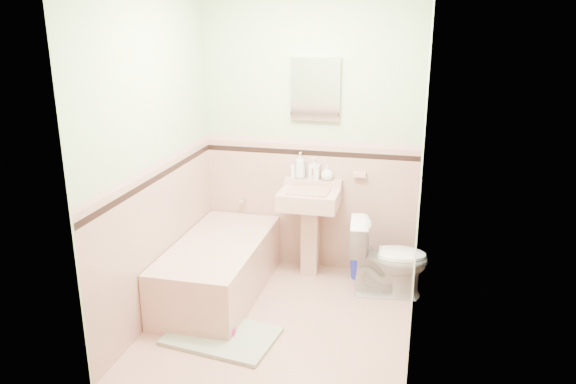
% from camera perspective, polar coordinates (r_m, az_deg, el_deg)
% --- Properties ---
extents(floor, '(2.20, 2.20, 0.00)m').
position_cam_1_polar(floor, '(4.58, -0.75, -12.94)').
color(floor, tan).
rests_on(floor, ground).
extents(wall_back, '(2.50, 0.00, 2.50)m').
position_cam_1_polar(wall_back, '(5.14, 2.23, 5.44)').
color(wall_back, '#F0DFC4').
rests_on(wall_back, ground).
extents(wall_front, '(2.50, 0.00, 2.50)m').
position_cam_1_polar(wall_front, '(3.09, -5.87, -2.91)').
color(wall_front, '#F0DFC4').
rests_on(wall_front, ground).
extents(wall_left, '(0.00, 2.50, 2.50)m').
position_cam_1_polar(wall_left, '(4.44, -13.44, 3.04)').
color(wall_left, '#F0DFC4').
rests_on(wall_left, ground).
extents(wall_right, '(0.00, 2.50, 2.50)m').
position_cam_1_polar(wall_right, '(3.98, 13.29, 1.37)').
color(wall_right, '#F0DFC4').
rests_on(wall_right, ground).
extents(wainscot_back, '(2.00, 0.00, 2.00)m').
position_cam_1_polar(wainscot_back, '(5.30, 2.12, -1.47)').
color(wainscot_back, tan).
rests_on(wainscot_back, ground).
extents(wainscot_front, '(2.00, 0.00, 2.00)m').
position_cam_1_polar(wainscot_front, '(3.38, -5.45, -13.22)').
color(wainscot_front, tan).
rests_on(wainscot_front, ground).
extents(wainscot_left, '(0.00, 2.20, 2.20)m').
position_cam_1_polar(wainscot_left, '(4.64, -12.74, -4.76)').
color(wainscot_left, tan).
rests_on(wainscot_left, ground).
extents(wainscot_right, '(0.00, 2.20, 2.20)m').
position_cam_1_polar(wainscot_right, '(4.20, 12.51, -7.17)').
color(wainscot_right, tan).
rests_on(wainscot_right, ground).
extents(accent_back, '(2.00, 0.00, 2.00)m').
position_cam_1_polar(accent_back, '(5.15, 2.17, 3.99)').
color(accent_back, black).
rests_on(accent_back, ground).
extents(accent_front, '(2.00, 0.00, 2.00)m').
position_cam_1_polar(accent_front, '(3.15, -5.69, -5.01)').
color(accent_front, black).
rests_on(accent_front, ground).
extents(accent_left, '(0.00, 2.20, 2.20)m').
position_cam_1_polar(accent_left, '(4.47, -13.12, 1.42)').
color(accent_left, black).
rests_on(accent_left, ground).
extents(accent_right, '(0.00, 2.20, 2.20)m').
position_cam_1_polar(accent_right, '(4.01, 12.91, -0.40)').
color(accent_right, black).
rests_on(accent_right, ground).
extents(cap_back, '(2.00, 0.00, 2.00)m').
position_cam_1_polar(cap_back, '(5.13, 2.18, 5.07)').
color(cap_back, '#CB9A8E').
rests_on(cap_back, ground).
extents(cap_front, '(2.00, 0.00, 2.00)m').
position_cam_1_polar(cap_front, '(3.12, -5.74, -3.32)').
color(cap_front, '#CB9A8E').
rests_on(cap_front, ground).
extents(cap_left, '(0.00, 2.20, 2.20)m').
position_cam_1_polar(cap_left, '(4.44, -13.20, 2.66)').
color(cap_left, '#CB9A8E').
rests_on(cap_left, ground).
extents(cap_right, '(0.00, 2.20, 2.20)m').
position_cam_1_polar(cap_right, '(3.98, 13.01, 0.97)').
color(cap_right, '#CB9A8E').
rests_on(cap_right, ground).
extents(bathtub, '(0.70, 1.50, 0.45)m').
position_cam_1_polar(bathtub, '(4.93, -6.99, -7.83)').
color(bathtub, tan).
rests_on(bathtub, floor).
extents(tub_faucet, '(0.04, 0.12, 0.04)m').
position_cam_1_polar(tub_faucet, '(5.41, -4.51, -0.79)').
color(tub_faucet, silver).
rests_on(tub_faucet, wall_back).
extents(sink, '(0.53, 0.48, 0.83)m').
position_cam_1_polar(sink, '(5.15, 2.14, -4.28)').
color(sink, tan).
rests_on(sink, floor).
extents(sink_faucet, '(0.02, 0.02, 0.10)m').
position_cam_1_polar(sink_faucet, '(5.10, 2.52, 1.89)').
color(sink_faucet, silver).
rests_on(sink_faucet, sink).
extents(medicine_cabinet, '(0.44, 0.04, 0.55)m').
position_cam_1_polar(medicine_cabinet, '(5.02, 2.79, 10.37)').
color(medicine_cabinet, white).
rests_on(medicine_cabinet, wall_back).
extents(soap_dish, '(0.12, 0.07, 0.04)m').
position_cam_1_polar(soap_dish, '(5.10, 7.28, 1.76)').
color(soap_dish, tan).
rests_on(soap_dish, wall_back).
extents(soap_bottle_left, '(0.10, 0.10, 0.25)m').
position_cam_1_polar(soap_bottle_left, '(5.15, 1.26, 2.71)').
color(soap_bottle_left, '#B2B2B2').
rests_on(soap_bottle_left, sink).
extents(soap_bottle_mid, '(0.09, 0.10, 0.20)m').
position_cam_1_polar(soap_bottle_mid, '(5.13, 2.70, 2.39)').
color(soap_bottle_mid, '#B2B2B2').
rests_on(soap_bottle_mid, sink).
extents(soap_bottle_right, '(0.12, 0.12, 0.14)m').
position_cam_1_polar(soap_bottle_right, '(5.12, 3.99, 1.97)').
color(soap_bottle_right, '#B2B2B2').
rests_on(soap_bottle_right, sink).
extents(tube, '(0.05, 0.05, 0.12)m').
position_cam_1_polar(tube, '(5.18, 0.51, 2.08)').
color(tube, white).
rests_on(tube, sink).
extents(toilet, '(0.69, 0.44, 0.68)m').
position_cam_1_polar(toilet, '(4.92, 10.13, -6.58)').
color(toilet, white).
rests_on(toilet, floor).
extents(bucket, '(0.29, 0.29, 0.23)m').
position_cam_1_polar(bucket, '(5.26, 7.46, -7.48)').
color(bucket, '#1E26BA').
rests_on(bucket, floor).
extents(bath_mat, '(0.87, 0.64, 0.03)m').
position_cam_1_polar(bath_mat, '(4.39, -6.73, -14.30)').
color(bath_mat, gray).
rests_on(bath_mat, floor).
extents(shoe, '(0.15, 0.09, 0.06)m').
position_cam_1_polar(shoe, '(4.37, -6.40, -13.84)').
color(shoe, '#BF1E59').
rests_on(shoe, bath_mat).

